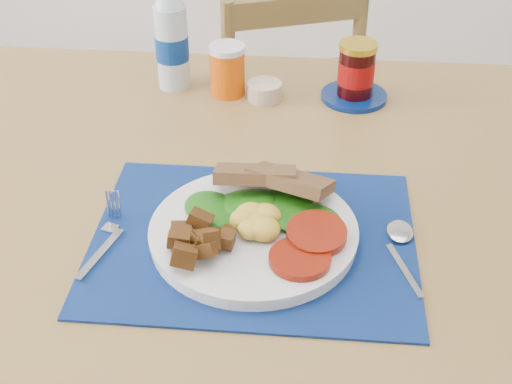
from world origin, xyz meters
TOP-DOWN VIEW (x-y plane):
  - table at (0.00, 0.20)m, footprint 1.40×0.90m
  - chair_far at (-0.03, 0.91)m, footprint 0.47×0.46m
  - placemat at (-0.02, 0.05)m, footprint 0.44×0.35m
  - breakfast_plate at (-0.03, 0.05)m, footprint 0.28×0.28m
  - fork at (-0.22, 0.04)m, footprint 0.04×0.16m
  - spoon at (0.18, 0.06)m, footprint 0.04×0.15m
  - water_bottle at (-0.21, 0.50)m, footprint 0.06×0.06m
  - juice_glass at (-0.11, 0.48)m, footprint 0.06×0.06m
  - ramekin at (-0.04, 0.47)m, footprint 0.06×0.06m
  - jam_on_saucer at (0.12, 0.48)m, footprint 0.12×0.12m

SIDE VIEW (x-z plane):
  - chair_far at x=-0.03m, z-range 0.02..1.02m
  - table at x=0.00m, z-range 0.29..1.04m
  - placemat at x=-0.02m, z-range 0.75..0.75m
  - fork at x=-0.22m, z-range 0.75..0.76m
  - spoon at x=0.18m, z-range 0.75..0.76m
  - ramekin at x=-0.04m, z-range 0.75..0.78m
  - breakfast_plate at x=-0.03m, z-range 0.74..0.81m
  - juice_glass at x=-0.11m, z-range 0.75..0.84m
  - jam_on_saucer at x=0.12m, z-range 0.74..0.85m
  - water_bottle at x=-0.21m, z-range 0.74..0.95m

